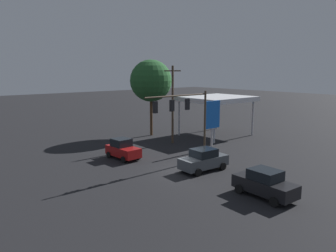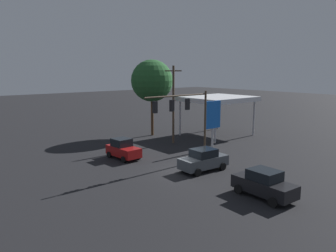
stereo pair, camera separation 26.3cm
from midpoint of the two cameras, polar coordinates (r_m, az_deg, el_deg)
ground_plane at (r=28.58m, az=2.33°, el=-7.80°), size 200.00×200.00×0.00m
traffic_signal_assembly at (r=29.44m, az=2.61°, el=2.61°), size 7.15×0.43×6.68m
utility_pole at (r=38.34m, az=0.61°, el=4.09°), size 2.40×0.26×9.10m
gas_station_canopy at (r=43.48m, az=8.22°, el=4.64°), size 8.68×7.50×5.18m
price_sign at (r=35.79m, az=7.49°, el=1.69°), size 2.18×0.27×5.32m
sedan_far at (r=23.62m, az=16.18°, el=-9.59°), size 2.24×4.49×1.93m
hatchback_crossing at (r=32.46m, az=-8.12°, el=-4.01°), size 2.14×3.89×1.97m
sedan_waiting at (r=28.54m, az=5.95°, el=-5.88°), size 4.50×2.28×1.93m
street_tree at (r=42.98m, az=-3.17°, el=7.86°), size 5.45×5.45×9.95m
fire_hydrant at (r=30.52m, az=9.30°, el=-5.92°), size 0.24×0.24×0.88m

